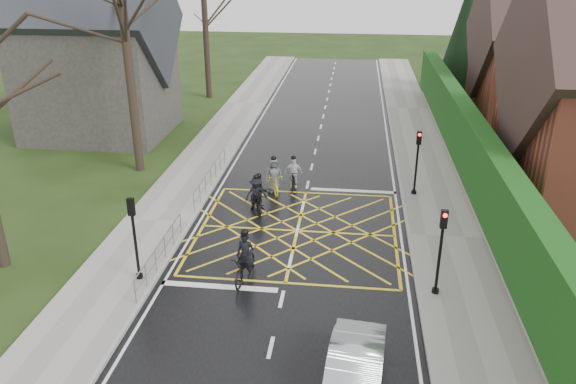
% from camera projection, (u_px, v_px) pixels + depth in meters
% --- Properties ---
extents(ground, '(120.00, 120.00, 0.00)m').
position_uv_depth(ground, '(297.00, 231.00, 23.30)').
color(ground, black).
rests_on(ground, ground).
extents(road, '(9.00, 80.00, 0.01)m').
position_uv_depth(road, '(297.00, 231.00, 23.29)').
color(road, black).
rests_on(road, ground).
extents(sidewalk_right, '(3.00, 80.00, 0.15)m').
position_uv_depth(sidewalk_right, '(445.00, 237.00, 22.61)').
color(sidewalk_right, gray).
rests_on(sidewalk_right, ground).
extents(sidewalk_left, '(3.00, 80.00, 0.15)m').
position_uv_depth(sidewalk_left, '(158.00, 222.00, 23.92)').
color(sidewalk_left, gray).
rests_on(sidewalk_left, ground).
extents(stone_wall, '(0.50, 38.00, 0.70)m').
position_uv_depth(stone_wall, '(465.00, 178.00, 27.78)').
color(stone_wall, slate).
rests_on(stone_wall, ground).
extents(hedge, '(0.90, 38.00, 2.80)m').
position_uv_depth(hedge, '(470.00, 144.00, 27.08)').
color(hedge, '#123D10').
rests_on(hedge, stone_wall).
extents(house_far, '(9.80, 8.80, 10.30)m').
position_uv_depth(house_far, '(553.00, 57.00, 36.35)').
color(house_far, brown).
rests_on(house_far, ground).
extents(conifer, '(4.60, 4.60, 10.00)m').
position_uv_depth(conifer, '(469.00, 29.00, 43.82)').
color(conifer, black).
rests_on(conifer, ground).
extents(church, '(8.80, 7.80, 11.00)m').
position_uv_depth(church, '(95.00, 55.00, 33.75)').
color(church, '#2D2B28').
rests_on(church, ground).
extents(tree_near, '(9.24, 9.24, 11.44)m').
position_uv_depth(tree_near, '(123.00, 14.00, 26.60)').
color(tree_near, black).
rests_on(tree_near, ground).
extents(tree_far, '(8.40, 8.40, 10.40)m').
position_uv_depth(tree_far, '(204.00, 2.00, 41.49)').
color(tree_far, black).
rests_on(tree_far, ground).
extents(railing_south, '(0.05, 5.04, 1.03)m').
position_uv_depth(railing_south, '(160.00, 249.00, 20.30)').
color(railing_south, slate).
rests_on(railing_south, ground).
extents(railing_north, '(0.05, 6.04, 1.03)m').
position_uv_depth(railing_north, '(211.00, 173.00, 27.13)').
color(railing_north, slate).
rests_on(railing_north, ground).
extents(traffic_light_ne, '(0.24, 0.31, 3.21)m').
position_uv_depth(traffic_light_ne, '(417.00, 163.00, 25.90)').
color(traffic_light_ne, black).
rests_on(traffic_light_ne, ground).
extents(traffic_light_se, '(0.24, 0.31, 3.21)m').
position_uv_depth(traffic_light_se, '(440.00, 253.00, 18.25)').
color(traffic_light_se, black).
rests_on(traffic_light_se, ground).
extents(traffic_light_sw, '(0.24, 0.31, 3.21)m').
position_uv_depth(traffic_light_sw, '(135.00, 240.00, 19.10)').
color(traffic_light_sw, black).
rests_on(traffic_light_sw, ground).
extents(cyclist_rear, '(0.95, 2.07, 1.94)m').
position_uv_depth(cyclist_rear, '(245.00, 263.00, 19.68)').
color(cyclist_rear, black).
rests_on(cyclist_rear, ground).
extents(cyclist_back, '(0.94, 1.81, 1.75)m').
position_uv_depth(cyclist_back, '(259.00, 196.00, 24.94)').
color(cyclist_back, black).
rests_on(cyclist_back, ground).
extents(cyclist_mid, '(1.26, 1.86, 1.71)m').
position_uv_depth(cyclist_mid, '(256.00, 198.00, 24.86)').
color(cyclist_mid, black).
rests_on(cyclist_mid, ground).
extents(cyclist_front, '(0.90, 1.67, 1.66)m').
position_uv_depth(cyclist_front, '(293.00, 176.00, 27.29)').
color(cyclist_front, black).
rests_on(cyclist_front, ground).
extents(cyclist_lead, '(1.29, 1.98, 1.82)m').
position_uv_depth(cyclist_lead, '(274.00, 180.00, 26.82)').
color(cyclist_lead, gold).
rests_on(cyclist_lead, ground).
extents(car, '(1.80, 4.19, 1.34)m').
position_uv_depth(car, '(354.00, 376.00, 14.41)').
color(car, '#ADB0B4').
rests_on(car, ground).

